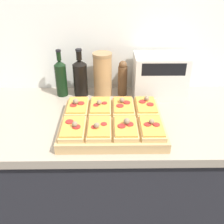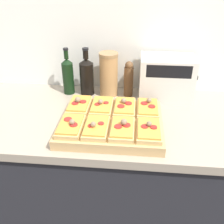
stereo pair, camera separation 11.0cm
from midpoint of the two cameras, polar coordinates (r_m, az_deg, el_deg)
wall_back at (r=1.48m, az=4.95°, el=18.19°), size 6.00×0.06×2.50m
kitchen_counter at (r=1.56m, az=3.35°, el=-15.05°), size 2.63×0.67×0.90m
cutting_board at (r=1.18m, az=2.53°, el=-2.55°), size 0.45×0.38×0.04m
pizza_slice_back_left at (r=1.26m, az=-4.65°, el=1.50°), size 0.10×0.17×0.06m
pizza_slice_back_midleft at (r=1.24m, az=0.30°, el=1.24°), size 0.10×0.17×0.05m
pizza_slice_back_midright at (r=1.24m, az=5.31°, el=1.03°), size 0.10×0.17×0.05m
pizza_slice_back_right at (r=1.25m, az=10.33°, el=0.79°), size 0.10×0.17×0.05m
pizza_slice_front_left at (r=1.10m, az=-6.18°, el=-3.09°), size 0.10×0.17×0.05m
pizza_slice_front_midleft at (r=1.09m, az=-0.58°, el=-3.43°), size 0.10×0.17×0.05m
pizza_slice_front_midright at (r=1.08m, az=5.19°, el=-3.67°), size 0.10×0.17×0.06m
pizza_slice_front_right at (r=1.09m, az=10.90°, el=-3.96°), size 0.10×0.17×0.05m
olive_oil_bottle at (r=1.47m, az=-7.45°, el=7.89°), size 0.06×0.06×0.26m
wine_bottle at (r=1.45m, az=-3.35°, el=7.84°), size 0.08×0.08×0.26m
grain_jar_tall at (r=1.43m, az=1.49°, el=8.15°), size 0.10×0.10×0.24m
pepper_mill at (r=1.44m, az=5.84°, el=7.08°), size 0.05×0.05×0.20m
toaster_oven at (r=1.43m, az=13.88°, el=7.08°), size 0.30×0.18×0.23m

